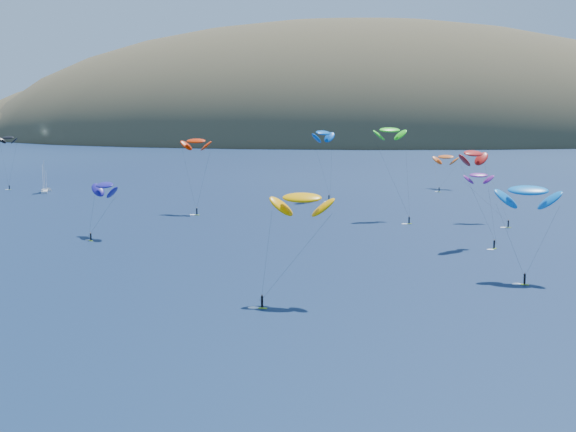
{
  "coord_description": "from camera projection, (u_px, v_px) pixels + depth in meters",
  "views": [
    {
      "loc": [
        -5.88,
        -81.56,
        33.48
      ],
      "look_at": [
        -12.97,
        80.0,
        9.0
      ],
      "focal_mm": 50.0,
      "sensor_mm": 36.0,
      "label": 1
    }
  ],
  "objects": [
    {
      "name": "kitesurfer_12",
      "position": [
        8.0,
        138.0,
        287.01
      ],
      "size": [
        7.47,
        6.9,
        20.29
      ],
      "rotation": [
        0.0,
        0.0,
        -0.21
      ],
      "color": "#8CC315",
      "rests_on": "ground"
    },
    {
      "name": "island",
      "position": [
        380.0,
        151.0,
        640.71
      ],
      "size": [
        730.0,
        300.0,
        210.0
      ],
      "color": "#3D3526",
      "rests_on": "ground"
    },
    {
      "name": "kitesurfer_1",
      "position": [
        196.0,
        141.0,
        228.98
      ],
      "size": [
        9.62,
        10.24,
        22.93
      ],
      "rotation": [
        0.0,
        0.0,
        -0.24
      ],
      "color": "#8CC315",
      "rests_on": "ground"
    },
    {
      "name": "kitesurfer_10",
      "position": [
        105.0,
        185.0,
        190.44
      ],
      "size": [
        9.92,
        12.58,
        14.92
      ],
      "rotation": [
        0.0,
        0.0,
        -0.78
      ],
      "color": "#8CC315",
      "rests_on": "ground"
    },
    {
      "name": "kitesurfer_2",
      "position": [
        302.0,
        198.0,
        130.03
      ],
      "size": [
        12.29,
        9.45,
        19.76
      ],
      "rotation": [
        0.0,
        0.0,
        -0.15
      ],
      "color": "#8CC315",
      "rests_on": "ground"
    },
    {
      "name": "kitesurfer_6",
      "position": [
        479.0,
        175.0,
        212.12
      ],
      "size": [
        10.59,
        11.83,
        14.55
      ],
      "rotation": [
        0.0,
        0.0,
        -0.01
      ],
      "color": "#8CC315",
      "rests_on": "ground"
    },
    {
      "name": "kitesurfer_9",
      "position": [
        473.0,
        154.0,
        177.18
      ],
      "size": [
        9.87,
        9.69,
        23.21
      ],
      "rotation": [
        0.0,
        0.0,
        0.78
      ],
      "color": "#8CC315",
      "rests_on": "ground"
    },
    {
      "name": "sailboat",
      "position": [
        44.0,
        190.0,
        277.38
      ],
      "size": [
        9.34,
        8.27,
        11.16
      ],
      "rotation": [
        0.0,
        0.0,
        0.32
      ],
      "color": "silver",
      "rests_on": "ground"
    },
    {
      "name": "kitesurfer_11",
      "position": [
        446.0,
        157.0,
        288.59
      ],
      "size": [
        10.25,
        16.49,
        14.0
      ],
      "rotation": [
        0.0,
        0.0,
        -0.56
      ],
      "color": "#8CC315",
      "rests_on": "ground"
    },
    {
      "name": "kitesurfer_3",
      "position": [
        390.0,
        130.0,
        217.33
      ],
      "size": [
        10.4,
        14.7,
        26.61
      ],
      "rotation": [
        0.0,
        0.0,
        0.32
      ],
      "color": "#8CC315",
      "rests_on": "ground"
    },
    {
      "name": "kitesurfer_4",
      "position": [
        323.0,
        133.0,
        256.39
      ],
      "size": [
        9.86,
        11.3,
        24.34
      ],
      "rotation": [
        0.0,
        0.0,
        0.95
      ],
      "color": "#8CC315",
      "rests_on": "ground"
    },
    {
      "name": "ground",
      "position": [
        377.0,
        412.0,
        85.32
      ],
      "size": [
        2800.0,
        2800.0,
        0.0
      ],
      "primitive_type": "plane",
      "color": "black",
      "rests_on": "ground"
    },
    {
      "name": "kitesurfer_5",
      "position": [
        528.0,
        190.0,
        145.69
      ],
      "size": [
        12.08,
        9.96,
        19.4
      ],
      "rotation": [
        0.0,
        0.0,
        -0.25
      ],
      "color": "#8CC315",
      "rests_on": "ground"
    }
  ]
}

